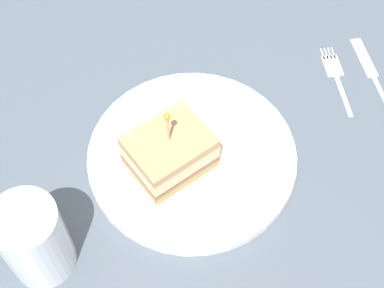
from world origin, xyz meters
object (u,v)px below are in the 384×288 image
sandwich_half_center (170,153)px  knife (370,69)px  drink_glass (36,243)px  fork (335,73)px  plate (192,156)px

sandwich_half_center → knife: sandwich_half_center is taller
drink_glass → fork: bearing=-173.6°
plate → sandwich_half_center: size_ratio=2.53×
plate → fork: (-23.14, -1.88, -0.49)cm
plate → fork: 23.22cm
drink_glass → knife: bearing=-176.4°
sandwich_half_center → knife: 30.78cm
sandwich_half_center → plate: bearing=-176.6°
drink_glass → knife: 47.90cm
sandwich_half_center → drink_glass: (17.06, 2.75, 0.57)cm
plate → fork: bearing=-175.4°
fork → knife: 4.80cm
plate → sandwich_half_center: sandwich_half_center is taller
fork → drink_glass: bearing=6.4°
plate → knife: (-27.59, -0.09, -0.49)cm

